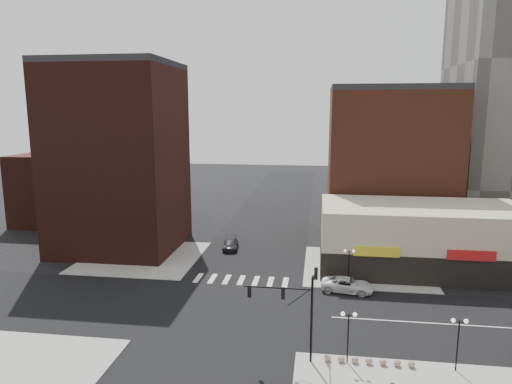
# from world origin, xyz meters

# --- Properties ---
(ground) EXTENTS (240.00, 240.00, 0.00)m
(ground) POSITION_xyz_m (0.00, 0.00, 0.00)
(ground) COLOR black
(ground) RESTS_ON ground
(road_ew) EXTENTS (200.00, 14.00, 0.02)m
(road_ew) POSITION_xyz_m (0.00, 0.00, 0.01)
(road_ew) COLOR black
(road_ew) RESTS_ON ground
(road_ns) EXTENTS (14.00, 200.00, 0.02)m
(road_ns) POSITION_xyz_m (0.00, 0.00, 0.01)
(road_ns) COLOR black
(road_ns) RESTS_ON ground
(sidewalk_nw) EXTENTS (15.00, 15.00, 0.12)m
(sidewalk_nw) POSITION_xyz_m (-14.50, 14.50, 0.06)
(sidewalk_nw) COLOR gray
(sidewalk_nw) RESTS_ON ground
(sidewalk_ne) EXTENTS (15.00, 15.00, 0.12)m
(sidewalk_ne) POSITION_xyz_m (14.50, 14.50, 0.06)
(sidewalk_ne) COLOR gray
(sidewalk_ne) RESTS_ON ground
(building_nw) EXTENTS (16.00, 15.00, 25.00)m
(building_nw) POSITION_xyz_m (-19.00, 18.50, 12.50)
(building_nw) COLOR #381612
(building_nw) RESTS_ON ground
(building_nw_low) EXTENTS (20.00, 18.00, 12.00)m
(building_nw_low) POSITION_xyz_m (-32.00, 34.00, 6.00)
(building_nw_low) COLOR #381612
(building_nw_low) RESTS_ON ground
(building_ne_midrise) EXTENTS (18.00, 15.00, 22.00)m
(building_ne_midrise) POSITION_xyz_m (19.00, 29.50, 11.00)
(building_ne_midrise) COLOR brown
(building_ne_midrise) RESTS_ON ground
(building_ne_row) EXTENTS (24.20, 12.20, 8.00)m
(building_ne_row) POSITION_xyz_m (21.00, 15.00, 3.30)
(building_ne_row) COLOR #B6AB90
(building_ne_row) RESTS_ON ground
(traffic_signal) EXTENTS (5.59, 3.09, 7.77)m
(traffic_signal) POSITION_xyz_m (7.24, -7.83, 4.96)
(traffic_signal) COLOR black
(traffic_signal) RESTS_ON ground
(street_lamp_se_a) EXTENTS (1.22, 0.32, 4.16)m
(street_lamp_se_a) POSITION_xyz_m (11.00, -8.00, 3.29)
(street_lamp_se_a) COLOR black
(street_lamp_se_a) RESTS_ON sidewalk_se
(street_lamp_se_b) EXTENTS (1.22, 0.32, 4.16)m
(street_lamp_se_b) POSITION_xyz_m (19.00, -8.00, 3.29)
(street_lamp_se_b) COLOR black
(street_lamp_se_b) RESTS_ON sidewalk_se
(street_lamp_ne) EXTENTS (1.22, 0.32, 4.16)m
(street_lamp_ne) POSITION_xyz_m (12.00, 8.00, 3.29)
(street_lamp_ne) COLOR black
(street_lamp_ne) RESTS_ON sidewalk_ne
(bollard_row) EXTENTS (6.84, 0.54, 0.54)m
(bollard_row) POSITION_xyz_m (12.65, -8.00, 0.39)
(bollard_row) COLOR gray
(bollard_row) RESTS_ON sidewalk_se
(white_suv) EXTENTS (5.87, 3.30, 1.55)m
(white_suv) POSITION_xyz_m (11.82, 6.50, 0.77)
(white_suv) COLOR silver
(white_suv) RESTS_ON ground
(dark_sedan_north) EXTENTS (2.62, 5.18, 1.44)m
(dark_sedan_north) POSITION_xyz_m (-3.61, 19.76, 0.72)
(dark_sedan_north) COLOR black
(dark_sedan_north) RESTS_ON ground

